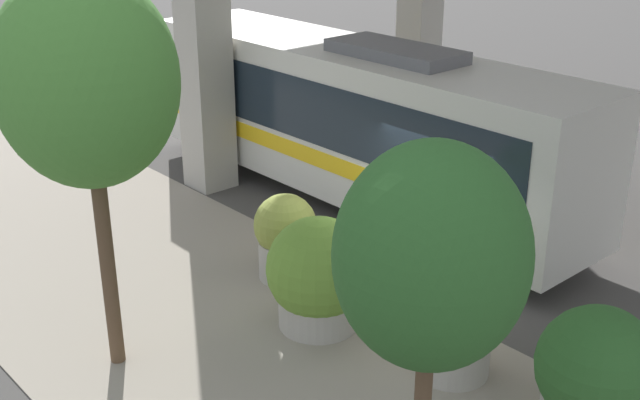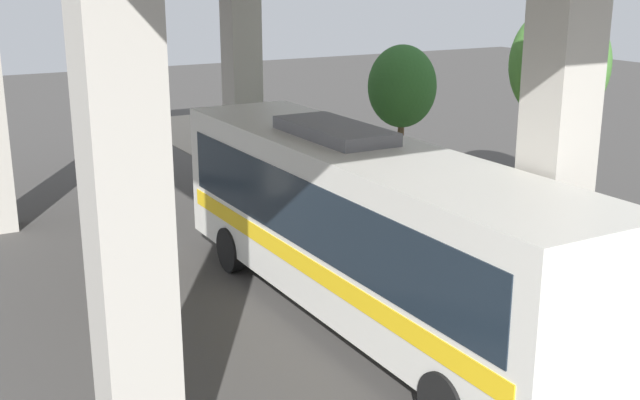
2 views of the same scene
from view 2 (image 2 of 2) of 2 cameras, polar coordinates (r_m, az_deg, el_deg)
The scene contains 10 objects.
ground_plane at distance 19.24m, azimuth 3.61°, elevation -3.59°, with size 80.00×80.00×0.00m, color #474442.
sidewalk_strip at distance 20.95m, azimuth 10.50°, elevation -2.16°, with size 6.00×40.00×0.02m.
bus at distance 14.84m, azimuth 3.18°, elevation -1.58°, with size 2.56×11.28×3.61m.
fire_hydrant at distance 25.14m, azimuth -0.71°, elevation 2.44°, with size 0.46×0.22×1.11m.
planter_front at distance 21.51m, azimuth 2.73°, elevation 0.90°, with size 1.21×1.21×1.68m.
planter_middle at distance 18.47m, azimuth 8.96°, elevation -1.93°, with size 1.11×1.11×1.59m.
planter_back at distance 20.03m, azimuth 7.58°, elevation -0.24°, with size 1.65×1.65×1.84m.
planter_extra at distance 23.23m, azimuth -0.29°, elevation 2.30°, with size 1.54×1.54×1.91m.
street_tree_near at distance 23.55m, azimuth 5.86°, elevation 8.00°, with size 2.00×2.00×4.42m.
street_tree_far at distance 20.39m, azimuth 16.66°, elevation 9.17°, with size 2.40×2.40×5.72m.
Camera 2 is at (10.00, 15.14, 6.40)m, focal length 45.00 mm.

